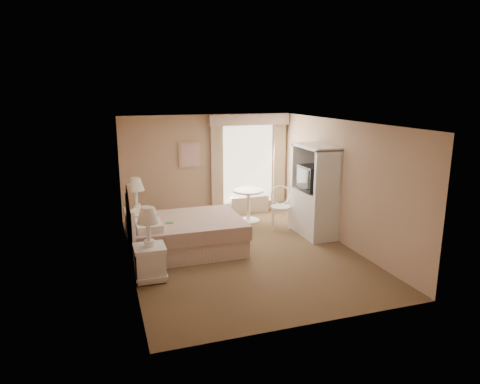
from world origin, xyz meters
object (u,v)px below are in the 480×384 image
object	(u,v)px
bed	(181,233)
round_table	(248,200)
nightstand_far	(137,215)
cafe_chair	(281,203)
nightstand_near	(150,253)
armoire	(314,198)

from	to	relation	value
bed	round_table	bearing A→B (deg)	37.03
nightstand_far	round_table	xyz separation A→B (m)	(2.62, 0.28, 0.03)
round_table	cafe_chair	size ratio (longest dim) A/B	0.80
bed	nightstand_near	size ratio (longest dim) A/B	1.75
bed	armoire	bearing A→B (deg)	1.79
round_table	armoire	size ratio (longest dim) A/B	0.39
nightstand_far	cafe_chair	xyz separation A→B (m)	(3.18, -0.35, 0.08)
bed	cafe_chair	world-z (taller)	bed
bed	cafe_chair	size ratio (longest dim) A/B	2.25
bed	nightstand_near	xyz separation A→B (m)	(-0.72, -1.14, 0.11)
nightstand_far	armoire	size ratio (longest dim) A/B	0.65
armoire	nightstand_near	bearing A→B (deg)	-161.34
nightstand_near	round_table	bearing A→B (deg)	44.48
nightstand_far	bed	bearing A→B (deg)	-57.94
nightstand_far	armoire	world-z (taller)	armoire
nightstand_near	cafe_chair	bearing A→B (deg)	31.49
cafe_chair	armoire	world-z (taller)	armoire
bed	armoire	distance (m)	2.97
cafe_chair	armoire	distance (m)	0.89
nightstand_near	armoire	size ratio (longest dim) A/B	0.63
bed	cafe_chair	distance (m)	2.59
bed	round_table	distance (m)	2.39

